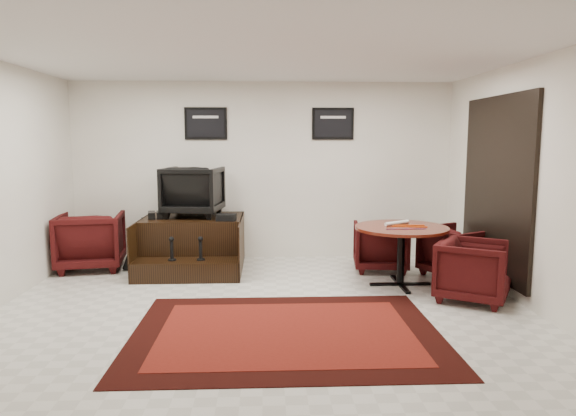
{
  "coord_description": "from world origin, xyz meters",
  "views": [
    {
      "loc": [
        0.03,
        -5.69,
        1.9
      ],
      "look_at": [
        0.32,
        0.9,
        1.02
      ],
      "focal_mm": 32.0,
      "sensor_mm": 36.0,
      "label": 1
    }
  ],
  "objects_px": {
    "shine_podium": "(193,245)",
    "table_chair_back": "(381,244)",
    "table_chair_window": "(456,249)",
    "meeting_table": "(401,234)",
    "shine_chair": "(193,189)",
    "armchair_side": "(91,238)",
    "table_chair_corner": "(474,268)"
  },
  "relations": [
    {
      "from": "armchair_side",
      "to": "table_chair_back",
      "type": "distance_m",
      "value": 4.26
    },
    {
      "from": "armchair_side",
      "to": "meeting_table",
      "type": "bearing_deg",
      "value": 157.37
    },
    {
      "from": "shine_chair",
      "to": "table_chair_window",
      "type": "relative_size",
      "value": 1.06
    },
    {
      "from": "table_chair_window",
      "to": "meeting_table",
      "type": "bearing_deg",
      "value": 86.47
    },
    {
      "from": "table_chair_back",
      "to": "meeting_table",
      "type": "bearing_deg",
      "value": 102.9
    },
    {
      "from": "shine_podium",
      "to": "table_chair_window",
      "type": "distance_m",
      "value": 3.78
    },
    {
      "from": "meeting_table",
      "to": "table_chair_window",
      "type": "bearing_deg",
      "value": 24.41
    },
    {
      "from": "table_chair_window",
      "to": "table_chair_corner",
      "type": "height_order",
      "value": "table_chair_corner"
    },
    {
      "from": "shine_podium",
      "to": "meeting_table",
      "type": "distance_m",
      "value": 3.05
    },
    {
      "from": "shine_chair",
      "to": "table_chair_corner",
      "type": "bearing_deg",
      "value": 159.81
    },
    {
      "from": "table_chair_back",
      "to": "table_chair_corner",
      "type": "xyz_separation_m",
      "value": [
        0.78,
        -1.49,
        0.01
      ]
    },
    {
      "from": "meeting_table",
      "to": "table_chair_window",
      "type": "xyz_separation_m",
      "value": [
        0.88,
        0.4,
        -0.3
      ]
    },
    {
      "from": "shine_chair",
      "to": "meeting_table",
      "type": "relative_size",
      "value": 0.69
    },
    {
      "from": "meeting_table",
      "to": "armchair_side",
      "type": "bearing_deg",
      "value": 166.2
    },
    {
      "from": "shine_podium",
      "to": "table_chair_window",
      "type": "xyz_separation_m",
      "value": [
        3.72,
        -0.65,
        0.04
      ]
    },
    {
      "from": "armchair_side",
      "to": "meeting_table",
      "type": "relative_size",
      "value": 0.77
    },
    {
      "from": "meeting_table",
      "to": "table_chair_window",
      "type": "height_order",
      "value": "table_chair_window"
    },
    {
      "from": "armchair_side",
      "to": "table_chair_corner",
      "type": "height_order",
      "value": "armchair_side"
    },
    {
      "from": "table_chair_corner",
      "to": "armchair_side",
      "type": "bearing_deg",
      "value": 101.96
    },
    {
      "from": "armchair_side",
      "to": "table_chair_back",
      "type": "relative_size",
      "value": 1.19
    },
    {
      "from": "shine_chair",
      "to": "meeting_table",
      "type": "xyz_separation_m",
      "value": [
        2.84,
        -1.2,
        -0.48
      ]
    },
    {
      "from": "shine_chair",
      "to": "armchair_side",
      "type": "relative_size",
      "value": 0.9
    },
    {
      "from": "meeting_table",
      "to": "table_chair_corner",
      "type": "distance_m",
      "value": 1.01
    },
    {
      "from": "table_chair_corner",
      "to": "table_chair_window",
      "type": "bearing_deg",
      "value": 21.05
    },
    {
      "from": "shine_podium",
      "to": "table_chair_corner",
      "type": "bearing_deg",
      "value": -25.99
    },
    {
      "from": "shine_chair",
      "to": "table_chair_corner",
      "type": "height_order",
      "value": "shine_chair"
    },
    {
      "from": "table_chair_window",
      "to": "table_chair_back",
      "type": "bearing_deg",
      "value": 38.66
    },
    {
      "from": "shine_podium",
      "to": "table_chair_back",
      "type": "xyz_separation_m",
      "value": [
        2.76,
        -0.24,
        0.04
      ]
    },
    {
      "from": "shine_chair",
      "to": "table_chair_window",
      "type": "bearing_deg",
      "value": 175.55
    },
    {
      "from": "table_chair_back",
      "to": "table_chair_window",
      "type": "distance_m",
      "value": 1.05
    },
    {
      "from": "shine_chair",
      "to": "table_chair_back",
      "type": "xyz_separation_m",
      "value": [
        2.76,
        -0.39,
        -0.79
      ]
    },
    {
      "from": "table_chair_window",
      "to": "table_chair_corner",
      "type": "xyz_separation_m",
      "value": [
        -0.19,
        -1.07,
        0.01
      ]
    }
  ]
}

